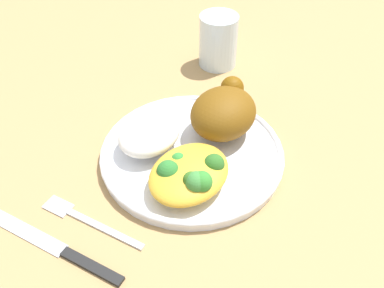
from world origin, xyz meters
name	(u,v)px	position (x,y,z in m)	size (l,w,h in m)	color
ground_plane	(192,158)	(0.00, 0.00, 0.00)	(2.00, 2.00, 0.00)	#A78351
plate	(192,154)	(0.00, 0.00, 0.01)	(0.25, 0.25, 0.02)	white
roasted_chicken	(224,112)	(0.06, -0.01, 0.05)	(0.11, 0.09, 0.06)	brown
rice_pile	(149,134)	(-0.02, 0.05, 0.04)	(0.09, 0.08, 0.04)	white
mac_cheese_with_broccoli	(190,173)	(-0.05, -0.03, 0.03)	(0.11, 0.09, 0.04)	gold
fork	(87,220)	(-0.16, 0.04, 0.00)	(0.03, 0.14, 0.01)	silver
knife	(64,251)	(-0.21, 0.03, 0.00)	(0.04, 0.19, 0.01)	black
water_glass	(218,41)	(0.22, 0.10, 0.05)	(0.07, 0.07, 0.09)	silver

